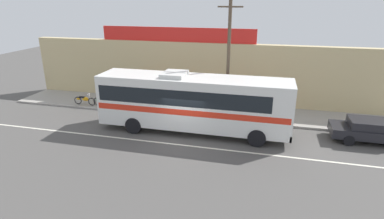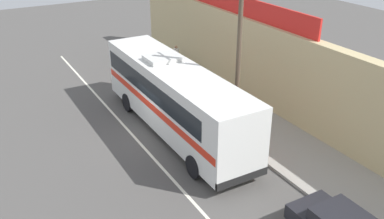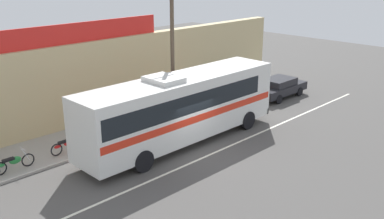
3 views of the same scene
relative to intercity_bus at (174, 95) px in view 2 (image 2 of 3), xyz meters
name	(u,v)px [view 2 (image 2 of 3)]	position (x,y,z in m)	size (l,w,h in m)	color
ground_plane	(150,135)	(-0.21, -1.30, -2.07)	(70.00, 70.00, 0.00)	#4F4C49
sidewalk_slab	(234,112)	(-0.21, 3.90, -2.00)	(30.00, 3.60, 0.14)	gray
storefront_facade	(267,67)	(-0.21, 6.05, 0.33)	(30.00, 0.70, 4.80)	tan
storefront_billboard	(242,6)	(-2.80, 6.05, 3.28)	(12.44, 0.12, 1.10)	red
road_center_stripe	(136,139)	(-0.21, -2.10, -2.06)	(30.00, 0.14, 0.01)	silver
intercity_bus	(174,95)	(0.00, 0.00, 0.00)	(11.87, 2.66, 3.78)	silver
utility_pole	(239,55)	(1.83, 2.55, 2.20)	(1.60, 0.22, 7.99)	brown
motorcycle_black	(178,80)	(-4.96, 2.86, -1.50)	(1.86, 0.56, 0.94)	black
motorcycle_green	(147,61)	(-9.32, 2.61, -1.50)	(1.84, 0.56, 0.94)	black
motorcycle_purple	(158,68)	(-7.71, 2.75, -1.50)	(1.90, 0.56, 0.94)	black
pedestrian_far_right	(167,57)	(-8.14, 3.64, -1.01)	(0.30, 0.48, 1.59)	navy
pedestrian_by_curb	(176,54)	(-8.32, 4.50, -1.02)	(0.30, 0.48, 1.58)	navy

